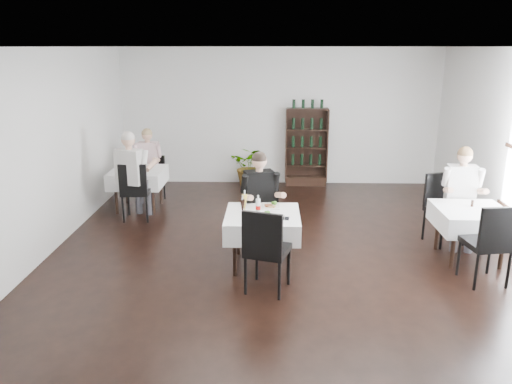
# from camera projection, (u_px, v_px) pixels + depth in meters

# --- Properties ---
(room_shell) EXTENTS (9.00, 9.00, 9.00)m
(room_shell) POSITION_uv_depth(u_px,v_px,m) (285.00, 163.00, 6.72)
(room_shell) COLOR black
(room_shell) RESTS_ON ground
(wine_shelf) EXTENTS (0.90, 0.28, 1.75)m
(wine_shelf) POSITION_uv_depth(u_px,v_px,m) (306.00, 148.00, 11.02)
(wine_shelf) COLOR black
(wine_shelf) RESTS_ON ground
(main_table) EXTENTS (1.03, 1.03, 0.77)m
(main_table) POSITION_uv_depth(u_px,v_px,m) (262.00, 224.00, 6.97)
(main_table) COLOR black
(main_table) RESTS_ON ground
(left_table) EXTENTS (0.98, 0.98, 0.77)m
(left_table) POSITION_uv_depth(u_px,v_px,m) (138.00, 177.00, 9.44)
(left_table) COLOR black
(left_table) RESTS_ON ground
(right_table) EXTENTS (0.98, 0.98, 0.77)m
(right_table) POSITION_uv_depth(u_px,v_px,m) (471.00, 219.00, 7.17)
(right_table) COLOR black
(right_table) RESTS_ON ground
(potted_tree) EXTENTS (1.02, 0.96, 0.91)m
(potted_tree) POSITION_uv_depth(u_px,v_px,m) (251.00, 166.00, 11.02)
(potted_tree) COLOR #22511B
(potted_tree) RESTS_ON ground
(main_chair_far) EXTENTS (0.46, 0.46, 0.97)m
(main_chair_far) POSITION_uv_depth(u_px,v_px,m) (264.00, 210.00, 7.77)
(main_chair_far) COLOR black
(main_chair_far) RESTS_ON ground
(main_chair_near) EXTENTS (0.63, 0.64, 1.11)m
(main_chair_near) POSITION_uv_depth(u_px,v_px,m) (265.00, 246.00, 6.16)
(main_chair_near) COLOR black
(main_chair_near) RESTS_ON ground
(left_chair_far) EXTENTS (0.54, 0.54, 0.91)m
(left_chair_far) POSITION_uv_depth(u_px,v_px,m) (153.00, 175.00, 10.05)
(left_chair_far) COLOR black
(left_chair_far) RESTS_ON ground
(left_chair_near) EXTENTS (0.50, 0.51, 1.06)m
(left_chair_near) POSITION_uv_depth(u_px,v_px,m) (135.00, 188.00, 8.79)
(left_chair_near) COLOR black
(left_chair_near) RESTS_ON ground
(right_chair_far) EXTENTS (0.64, 0.65, 1.09)m
(right_chair_far) POSITION_uv_depth(u_px,v_px,m) (442.00, 204.00, 7.86)
(right_chair_far) COLOR black
(right_chair_far) RESTS_ON ground
(right_chair_near) EXTENTS (0.58, 0.58, 1.11)m
(right_chair_near) POSITION_uv_depth(u_px,v_px,m) (491.00, 239.00, 6.37)
(right_chair_near) COLOR black
(right_chair_near) RESTS_ON ground
(diner_main) EXTENTS (0.64, 0.69, 1.53)m
(diner_main) POSITION_uv_depth(u_px,v_px,m) (261.00, 195.00, 7.40)
(diner_main) COLOR #424149
(diner_main) RESTS_ON ground
(diner_left_far) EXTENTS (0.56, 0.56, 1.45)m
(diner_left_far) POSITION_uv_depth(u_px,v_px,m) (147.00, 159.00, 9.95)
(diner_left_far) COLOR #424149
(diner_left_far) RESTS_ON ground
(diner_left_near) EXTENTS (0.68, 0.72, 1.62)m
(diner_left_near) POSITION_uv_depth(u_px,v_px,m) (133.00, 169.00, 8.76)
(diner_left_near) COLOR #424149
(diner_left_near) RESTS_ON ground
(diner_right_far) EXTENTS (0.62, 0.63, 1.56)m
(diner_right_far) POSITION_uv_depth(u_px,v_px,m) (462.00, 189.00, 7.62)
(diner_right_far) COLOR #424149
(diner_right_far) RESTS_ON ground
(plate_far) EXTENTS (0.26, 0.26, 0.08)m
(plate_far) POSITION_uv_depth(u_px,v_px,m) (271.00, 206.00, 7.20)
(plate_far) COLOR white
(plate_far) RESTS_ON main_table
(plate_near) EXTENTS (0.30, 0.30, 0.08)m
(plate_near) POSITION_uv_depth(u_px,v_px,m) (264.00, 216.00, 6.78)
(plate_near) COLOR white
(plate_near) RESTS_ON main_table
(pilsner_dark) EXTENTS (0.07, 0.07, 0.30)m
(pilsner_dark) POSITION_uv_depth(u_px,v_px,m) (243.00, 208.00, 6.80)
(pilsner_dark) COLOR black
(pilsner_dark) RESTS_ON main_table
(pilsner_lager) EXTENTS (0.08, 0.08, 0.32)m
(pilsner_lager) POSITION_uv_depth(u_px,v_px,m) (245.00, 203.00, 6.94)
(pilsner_lager) COLOR gold
(pilsner_lager) RESTS_ON main_table
(coke_bottle) EXTENTS (0.07, 0.07, 0.27)m
(coke_bottle) POSITION_uv_depth(u_px,v_px,m) (258.00, 206.00, 6.89)
(coke_bottle) COLOR silver
(coke_bottle) RESTS_ON main_table
(napkin_cutlery) EXTENTS (0.18, 0.19, 0.02)m
(napkin_cutlery) POSITION_uv_depth(u_px,v_px,m) (283.00, 218.00, 6.73)
(napkin_cutlery) COLOR black
(napkin_cutlery) RESTS_ON main_table
(pepper_mill) EXTENTS (0.04, 0.04, 0.09)m
(pepper_mill) POSITION_uv_depth(u_px,v_px,m) (472.00, 203.00, 7.22)
(pepper_mill) COLOR black
(pepper_mill) RESTS_ON right_table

